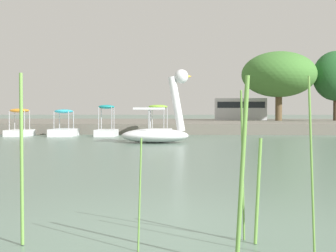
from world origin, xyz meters
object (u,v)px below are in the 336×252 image
object	(u,v)px
pedal_boat_cyan	(64,128)
tree_sapling_by_fence	(279,75)
pedal_boat_lime	(158,127)
tree_broadleaf_left	(336,76)
parked_van	(240,108)
swan_boat	(158,128)
pedal_boat_teal	(106,128)
pedal_boat_orange	(20,128)

from	to	relation	value
pedal_boat_cyan	tree_sapling_by_fence	bearing A→B (deg)	47.15
pedal_boat_lime	tree_sapling_by_fence	distance (m)	16.60
pedal_boat_lime	tree_broadleaf_left	xyz separation A→B (m)	(12.92, 14.60, 3.61)
parked_van	swan_boat	bearing A→B (deg)	-103.06
pedal_boat_cyan	pedal_boat_teal	bearing A→B (deg)	-1.75
pedal_boat_lime	parked_van	bearing A→B (deg)	71.22
tree_broadleaf_left	pedal_boat_cyan	bearing A→B (deg)	-139.89
tree_sapling_by_fence	parked_van	bearing A→B (deg)	135.25
tree_broadleaf_left	parked_van	distance (m)	7.95
pedal_boat_cyan	parked_van	bearing A→B (deg)	58.32
tree_sapling_by_fence	parked_van	size ratio (longest dim) A/B	1.60
pedal_boat_lime	tree_sapling_by_fence	xyz separation A→B (m)	(8.36, 13.85, 3.69)
tree_broadleaf_left	pedal_boat_orange	bearing A→B (deg)	-143.12
swan_boat	pedal_boat_orange	size ratio (longest dim) A/B	1.56
pedal_boat_teal	tree_sapling_by_fence	distance (m)	18.34
pedal_boat_teal	pedal_boat_cyan	bearing A→B (deg)	178.25
pedal_boat_lime	tree_broadleaf_left	bearing A→B (deg)	48.49
pedal_boat_lime	parked_van	size ratio (longest dim) A/B	0.53
pedal_boat_teal	tree_broadleaf_left	bearing A→B (deg)	44.01
parked_van	pedal_boat_cyan	bearing A→B (deg)	-121.68
pedal_boat_orange	tree_broadleaf_left	bearing A→B (deg)	36.88
pedal_boat_lime	pedal_boat_teal	size ratio (longest dim) A/B	1.30
pedal_boat_teal	tree_sapling_by_fence	xyz separation A→B (m)	(10.95, 14.24, 3.73)
swan_boat	pedal_boat_lime	world-z (taller)	swan_boat
pedal_boat_lime	pedal_boat_teal	xyz separation A→B (m)	(-2.59, -0.38, -0.04)
swan_boat	pedal_boat_teal	size ratio (longest dim) A/B	1.69
pedal_boat_orange	tree_sapling_by_fence	bearing A→B (deg)	42.73
swan_boat	pedal_boat_orange	world-z (taller)	swan_boat
swan_boat	pedal_boat_orange	distance (m)	9.24
pedal_boat_teal	tree_sapling_by_fence	bearing A→B (deg)	52.44
pedal_boat_orange	parked_van	size ratio (longest dim) A/B	0.44
tree_sapling_by_fence	parked_van	distance (m)	4.64
parked_van	tree_sapling_by_fence	bearing A→B (deg)	-44.75
pedal_boat_teal	pedal_boat_cyan	xyz separation A→B (m)	(-2.20, 0.07, -0.01)
parked_van	tree_broadleaf_left	bearing A→B (deg)	-15.10
pedal_boat_lime	pedal_boat_cyan	world-z (taller)	pedal_boat_lime
pedal_boat_lime	parked_van	xyz separation A→B (m)	(5.63, 16.56, 1.10)
swan_boat	tree_broadleaf_left	world-z (taller)	tree_broadleaf_left
pedal_boat_cyan	tree_sapling_by_fence	size ratio (longest dim) A/B	0.33
pedal_boat_orange	tree_broadleaf_left	xyz separation A→B (m)	(19.98, 14.99, 3.64)
pedal_boat_teal	pedal_boat_orange	xyz separation A→B (m)	(-4.47, -0.01, 0.00)
tree_broadleaf_left	tree_sapling_by_fence	bearing A→B (deg)	-170.76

